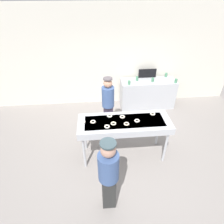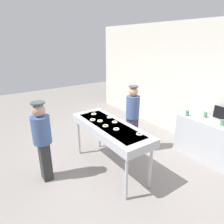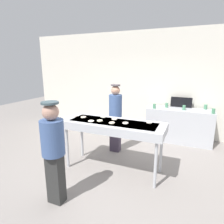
{
  "view_description": "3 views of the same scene",
  "coord_description": "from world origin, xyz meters",
  "px_view_note": "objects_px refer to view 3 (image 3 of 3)",
  "views": [
    {
      "loc": [
        -0.56,
        -3.17,
        3.49
      ],
      "look_at": [
        -0.25,
        0.25,
        1.11
      ],
      "focal_mm": 30.02,
      "sensor_mm": 36.0,
      "label": 1
    },
    {
      "loc": [
        3.02,
        -2.04,
        2.64
      ],
      "look_at": [
        -0.28,
        0.25,
        1.16
      ],
      "focal_mm": 31.79,
      "sensor_mm": 36.0,
      "label": 2
    },
    {
      "loc": [
        1.39,
        -3.3,
        2.11
      ],
      "look_at": [
        -0.11,
        0.21,
        1.16
      ],
      "focal_mm": 30.78,
      "sensor_mm": 36.0,
      "label": 3
    }
  ],
  "objects_px": {
    "worker_baker": "(115,115)",
    "paper_cup_4": "(213,111)",
    "sugar_donut_6": "(75,116)",
    "paper_cup_3": "(206,107)",
    "fryer_conveyor": "(113,126)",
    "sugar_donut_8": "(114,119)",
    "paper_cup_0": "(167,105)",
    "sugar_donut_1": "(103,117)",
    "prep_counter": "(179,125)",
    "sugar_donut_0": "(112,123)",
    "sugar_donut_3": "(83,117)",
    "paper_cup_2": "(184,108)",
    "menu_display": "(181,102)",
    "sugar_donut_4": "(149,122)",
    "sugar_donut_5": "(125,123)",
    "sugar_donut_7": "(91,121)",
    "customer_waiting": "(53,147)",
    "sugar_donut_2": "(100,121)",
    "paper_cup_1": "(154,106)"
  },
  "relations": [
    {
      "from": "sugar_donut_7",
      "to": "sugar_donut_8",
      "type": "xyz_separation_m",
      "value": [
        0.36,
        0.31,
        0.0
      ]
    },
    {
      "from": "sugar_donut_0",
      "to": "sugar_donut_1",
      "type": "distance_m",
      "value": 0.46
    },
    {
      "from": "sugar_donut_2",
      "to": "paper_cup_3",
      "type": "distance_m",
      "value": 3.15
    },
    {
      "from": "sugar_donut_7",
      "to": "paper_cup_1",
      "type": "height_order",
      "value": "same"
    },
    {
      "from": "fryer_conveyor",
      "to": "paper_cup_3",
      "type": "height_order",
      "value": "paper_cup_3"
    },
    {
      "from": "sugar_donut_5",
      "to": "worker_baker",
      "type": "distance_m",
      "value": 1.05
    },
    {
      "from": "sugar_donut_6",
      "to": "paper_cup_3",
      "type": "relative_size",
      "value": 0.93
    },
    {
      "from": "sugar_donut_1",
      "to": "sugar_donut_4",
      "type": "bearing_deg",
      "value": -0.55
    },
    {
      "from": "sugar_donut_5",
      "to": "sugar_donut_8",
      "type": "xyz_separation_m",
      "value": [
        -0.3,
        0.17,
        0.0
      ]
    },
    {
      "from": "paper_cup_0",
      "to": "menu_display",
      "type": "xyz_separation_m",
      "value": [
        0.37,
        0.2,
        0.08
      ]
    },
    {
      "from": "sugar_donut_6",
      "to": "worker_baker",
      "type": "bearing_deg",
      "value": 53.22
    },
    {
      "from": "sugar_donut_1",
      "to": "sugar_donut_7",
      "type": "height_order",
      "value": "same"
    },
    {
      "from": "sugar_donut_3",
      "to": "fryer_conveyor",
      "type": "bearing_deg",
      "value": -1.56
    },
    {
      "from": "paper_cup_0",
      "to": "paper_cup_3",
      "type": "distance_m",
      "value": 1.02
    },
    {
      "from": "sugar_donut_0",
      "to": "customer_waiting",
      "type": "bearing_deg",
      "value": -112.8
    },
    {
      "from": "sugar_donut_0",
      "to": "sugar_donut_7",
      "type": "xyz_separation_m",
      "value": [
        -0.42,
        -0.05,
        0.0
      ]
    },
    {
      "from": "sugar_donut_3",
      "to": "sugar_donut_4",
      "type": "xyz_separation_m",
      "value": [
        1.35,
        0.17,
        0.0
      ]
    },
    {
      "from": "sugar_donut_3",
      "to": "sugar_donut_0",
      "type": "bearing_deg",
      "value": -11.02
    },
    {
      "from": "paper_cup_1",
      "to": "paper_cup_3",
      "type": "height_order",
      "value": "same"
    },
    {
      "from": "sugar_donut_5",
      "to": "paper_cup_4",
      "type": "relative_size",
      "value": 0.93
    },
    {
      "from": "sugar_donut_8",
      "to": "paper_cup_0",
      "type": "distance_m",
      "value": 2.18
    },
    {
      "from": "sugar_donut_1",
      "to": "prep_counter",
      "type": "distance_m",
      "value": 2.45
    },
    {
      "from": "sugar_donut_1",
      "to": "sugar_donut_7",
      "type": "distance_m",
      "value": 0.38
    },
    {
      "from": "sugar_donut_8",
      "to": "menu_display",
      "type": "xyz_separation_m",
      "value": [
        1.12,
        2.25,
        0.03
      ]
    },
    {
      "from": "sugar_donut_7",
      "to": "paper_cup_0",
      "type": "relative_size",
      "value": 0.93
    },
    {
      "from": "prep_counter",
      "to": "paper_cup_3",
      "type": "bearing_deg",
      "value": 21.13
    },
    {
      "from": "sugar_donut_0",
      "to": "prep_counter",
      "type": "distance_m",
      "value": 2.55
    },
    {
      "from": "sugar_donut_6",
      "to": "fryer_conveyor",
      "type": "bearing_deg",
      "value": -2.36
    },
    {
      "from": "sugar_donut_5",
      "to": "paper_cup_0",
      "type": "distance_m",
      "value": 2.27
    },
    {
      "from": "menu_display",
      "to": "sugar_donut_7",
      "type": "bearing_deg",
      "value": -120.18
    },
    {
      "from": "paper_cup_0",
      "to": "sugar_donut_8",
      "type": "bearing_deg",
      "value": -110.16
    },
    {
      "from": "sugar_donut_1",
      "to": "sugar_donut_5",
      "type": "relative_size",
      "value": 1.0
    },
    {
      "from": "sugar_donut_1",
      "to": "paper_cup_2",
      "type": "relative_size",
      "value": 0.93
    },
    {
      "from": "sugar_donut_3",
      "to": "paper_cup_2",
      "type": "relative_size",
      "value": 0.93
    },
    {
      "from": "paper_cup_3",
      "to": "sugar_donut_4",
      "type": "bearing_deg",
      "value": -115.83
    },
    {
      "from": "customer_waiting",
      "to": "menu_display",
      "type": "xyz_separation_m",
      "value": [
        1.54,
        3.61,
        0.15
      ]
    },
    {
      "from": "paper_cup_0",
      "to": "customer_waiting",
      "type": "bearing_deg",
      "value": -108.83
    },
    {
      "from": "paper_cup_4",
      "to": "sugar_donut_3",
      "type": "bearing_deg",
      "value": -143.51
    },
    {
      "from": "sugar_donut_0",
      "to": "paper_cup_2",
      "type": "xyz_separation_m",
      "value": [
        1.17,
        2.17,
        -0.05
      ]
    },
    {
      "from": "sugar_donut_4",
      "to": "paper_cup_0",
      "type": "relative_size",
      "value": 0.93
    },
    {
      "from": "worker_baker",
      "to": "paper_cup_4",
      "type": "xyz_separation_m",
      "value": [
        2.18,
        1.07,
        0.07
      ]
    },
    {
      "from": "fryer_conveyor",
      "to": "worker_baker",
      "type": "distance_m",
      "value": 0.89
    },
    {
      "from": "paper_cup_1",
      "to": "sugar_donut_4",
      "type": "bearing_deg",
      "value": -81.96
    },
    {
      "from": "sugar_donut_3",
      "to": "sugar_donut_2",
      "type": "bearing_deg",
      "value": -12.8
    },
    {
      "from": "paper_cup_0",
      "to": "sugar_donut_5",
      "type": "bearing_deg",
      "value": -101.63
    },
    {
      "from": "paper_cup_3",
      "to": "sugar_donut_1",
      "type": "bearing_deg",
      "value": -133.12
    },
    {
      "from": "sugar_donut_3",
      "to": "paper_cup_3",
      "type": "distance_m",
      "value": 3.37
    },
    {
      "from": "sugar_donut_1",
      "to": "customer_waiting",
      "type": "height_order",
      "value": "customer_waiting"
    },
    {
      "from": "fryer_conveyor",
      "to": "sugar_donut_7",
      "type": "height_order",
      "value": "sugar_donut_7"
    },
    {
      "from": "paper_cup_0",
      "to": "paper_cup_1",
      "type": "height_order",
      "value": "same"
    }
  ]
}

